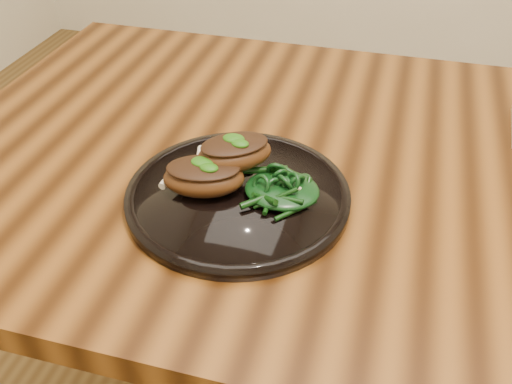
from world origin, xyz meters
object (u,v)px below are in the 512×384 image
Objects in this scene: plate at (238,195)px; lamb_chop_front at (203,176)px; greens_heap at (282,186)px; desk at (458,225)px.

lamb_chop_front is (-0.04, -0.01, 0.03)m from plate.
lamb_chop_front is 1.22× the size of greens_heap.
desk is at bearing 22.27° from lamb_chop_front.
desk is 0.39m from lamb_chop_front.
desk is 0.30m from greens_heap.
plate is 2.48× the size of lamb_chop_front.
greens_heap reaches higher than desk.
plate is at bearing -156.59° from desk.
greens_heap is (0.06, 0.01, 0.02)m from plate.
desk is 0.34m from plate.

